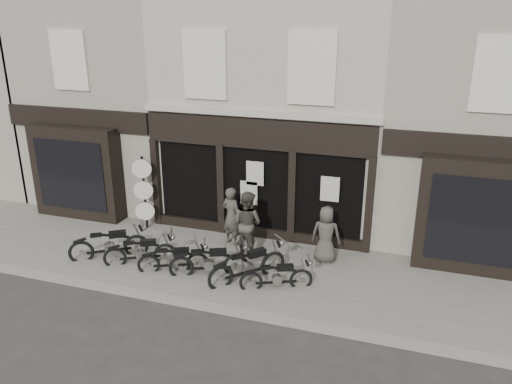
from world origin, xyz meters
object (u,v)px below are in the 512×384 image
(motorcycle_2, at_px, (174,262))
(motorcycle_3, at_px, (210,264))
(motorcycle_1, at_px, (141,254))
(motorcycle_5, at_px, (277,279))
(motorcycle_0, at_px, (110,247))
(man_left, at_px, (232,216))
(man_right, at_px, (326,234))
(motorcycle_4, at_px, (248,268))
(advert_sign_post, at_px, (144,196))
(man_centre, at_px, (247,223))

(motorcycle_2, distance_m, motorcycle_3, 1.02)
(motorcycle_1, relative_size, motorcycle_5, 1.04)
(motorcycle_0, relative_size, man_left, 1.09)
(motorcycle_1, xyz_separation_m, motorcycle_3, (2.12, -0.01, 0.02))
(motorcycle_3, height_order, man_right, man_right)
(motorcycle_4, relative_size, man_left, 1.02)
(motorcycle_2, bearing_deg, motorcycle_4, -18.25)
(motorcycle_5, distance_m, man_left, 2.99)
(motorcycle_0, height_order, man_left, man_left)
(motorcycle_0, distance_m, motorcycle_4, 4.25)
(man_right, relative_size, advert_sign_post, 0.65)
(motorcycle_0, relative_size, motorcycle_4, 1.06)
(motorcycle_1, relative_size, man_right, 1.12)
(motorcycle_4, bearing_deg, motorcycle_3, 137.36)
(man_centre, distance_m, man_right, 2.28)
(motorcycle_0, bearing_deg, advert_sign_post, 57.08)
(motorcycle_2, relative_size, advert_sign_post, 0.72)
(motorcycle_0, bearing_deg, motorcycle_5, -35.85)
(motorcycle_2, bearing_deg, motorcycle_0, 152.26)
(motorcycle_3, xyz_separation_m, man_left, (-0.10, 1.98, 0.62))
(motorcycle_1, relative_size, man_left, 1.02)
(motorcycle_1, bearing_deg, man_right, -9.84)
(motorcycle_1, xyz_separation_m, man_left, (2.02, 1.97, 0.65))
(motorcycle_2, bearing_deg, advert_sign_post, 110.05)
(motorcycle_3, relative_size, man_left, 1.11)
(motorcycle_3, distance_m, advert_sign_post, 3.98)
(man_left, distance_m, advert_sign_post, 3.12)
(motorcycle_2, height_order, motorcycle_3, motorcycle_3)
(man_left, bearing_deg, man_centre, 164.41)
(man_right, xyz_separation_m, advert_sign_post, (-6.04, 0.48, 0.30))
(motorcycle_0, relative_size, motorcycle_5, 1.11)
(motorcycle_1, height_order, man_right, man_right)
(advert_sign_post, bearing_deg, motorcycle_2, -70.20)
(motorcycle_4, bearing_deg, motorcycle_1, 134.15)
(motorcycle_1, height_order, motorcycle_2, motorcycle_1)
(man_left, distance_m, man_right, 2.95)
(motorcycle_4, distance_m, man_left, 2.31)
(man_centre, distance_m, advert_sign_post, 3.83)
(motorcycle_0, xyz_separation_m, advert_sign_post, (-0.04, 2.15, 0.82))
(motorcycle_0, distance_m, motorcycle_1, 1.05)
(motorcycle_2, distance_m, man_left, 2.37)
(motorcycle_4, xyz_separation_m, man_right, (1.75, 1.64, 0.51))
(motorcycle_4, bearing_deg, man_centre, 62.73)
(motorcycle_2, height_order, motorcycle_5, motorcycle_2)
(motorcycle_2, height_order, man_centre, man_centre)
(motorcycle_3, bearing_deg, motorcycle_1, 156.88)
(motorcycle_1, relative_size, motorcycle_3, 0.91)
(motorcycle_4, distance_m, man_right, 2.45)
(motorcycle_4, height_order, advert_sign_post, advert_sign_post)
(motorcycle_5, bearing_deg, motorcycle_1, 154.25)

